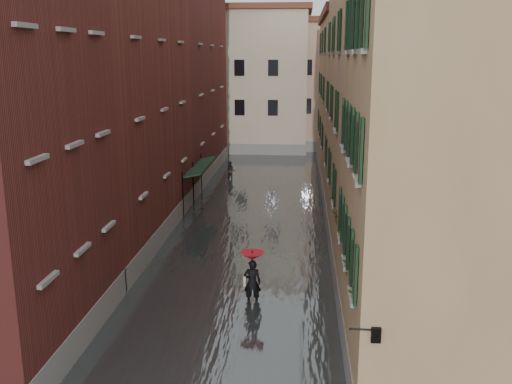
% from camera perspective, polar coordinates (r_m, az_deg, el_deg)
% --- Properties ---
extents(ground, '(120.00, 120.00, 0.00)m').
position_cam_1_polar(ground, '(20.22, -3.39, -13.23)').
color(ground, '#59595B').
rests_on(ground, ground).
extents(floodwater, '(10.00, 60.00, 0.20)m').
position_cam_1_polar(floodwater, '(32.26, -0.22, -2.66)').
color(floodwater, '#484E50').
rests_on(floodwater, ground).
extents(building_left_mid, '(6.00, 14.00, 12.50)m').
position_cam_1_polar(building_left_mid, '(28.67, -15.13, 7.37)').
color(building_left_mid, maroon).
rests_on(building_left_mid, ground).
extents(building_left_far, '(6.00, 16.00, 14.00)m').
position_cam_1_polar(building_left_far, '(43.00, -8.46, 10.60)').
color(building_left_far, maroon).
rests_on(building_left_far, ground).
extents(building_right_near, '(6.00, 8.00, 11.50)m').
position_cam_1_polar(building_right_near, '(16.80, 19.67, 1.24)').
color(building_right_near, '#91724B').
rests_on(building_right_near, ground).
extents(building_right_mid, '(6.00, 14.00, 13.00)m').
position_cam_1_polar(building_right_mid, '(27.35, 13.95, 7.69)').
color(building_right_mid, '#95765A').
rests_on(building_right_mid, ground).
extents(building_right_far, '(6.00, 16.00, 11.50)m').
position_cam_1_polar(building_right_far, '(42.23, 10.68, 8.76)').
color(building_right_far, '#91724B').
rests_on(building_right_far, ground).
extents(building_end_cream, '(12.00, 9.00, 13.00)m').
position_cam_1_polar(building_end_cream, '(56.21, -1.16, 10.89)').
color(building_end_cream, beige).
rests_on(building_end_cream, ground).
extents(building_end_pink, '(10.00, 9.00, 12.00)m').
position_cam_1_polar(building_end_pink, '(58.05, 8.07, 10.35)').
color(building_end_pink, tan).
rests_on(building_end_pink, ground).
extents(awning_near, '(1.09, 3.09, 2.80)m').
position_cam_1_polar(awning_near, '(33.27, -6.05, 1.97)').
color(awning_near, black).
rests_on(awning_near, ground).
extents(awning_far, '(1.09, 2.93, 2.80)m').
position_cam_1_polar(awning_far, '(36.17, -5.19, 2.92)').
color(awning_far, black).
rests_on(awning_far, ground).
extents(wall_lantern, '(0.71, 0.22, 0.35)m').
position_cam_1_polar(wall_lantern, '(13.45, 11.80, -13.70)').
color(wall_lantern, black).
rests_on(wall_lantern, ground).
extents(window_planters, '(0.59, 10.42, 0.84)m').
position_cam_1_polar(window_planters, '(19.14, 8.95, -3.61)').
color(window_planters, brown).
rests_on(window_planters, ground).
extents(pedestrian_main, '(0.90, 0.90, 2.06)m').
position_cam_1_polar(pedestrian_main, '(21.27, -0.39, -8.22)').
color(pedestrian_main, black).
rests_on(pedestrian_main, ground).
extents(pedestrian_far, '(0.83, 0.72, 1.48)m').
position_cam_1_polar(pedestrian_far, '(42.17, -2.59, 2.09)').
color(pedestrian_far, black).
rests_on(pedestrian_far, ground).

